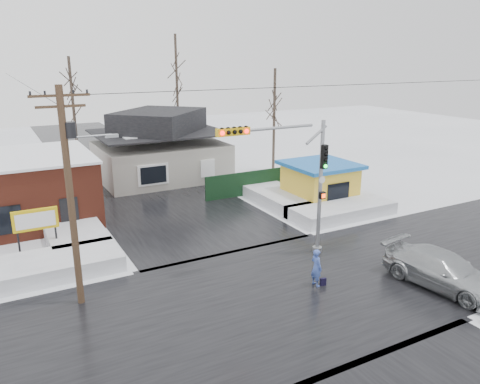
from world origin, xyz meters
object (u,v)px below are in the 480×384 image
traffic_signal (296,173)px  utility_pole (71,186)px  marquee_sign (35,221)px  car (443,271)px  kiosk (320,183)px  pedestrian (316,268)px

traffic_signal → utility_pole: (-10.36, 0.53, 0.57)m
marquee_sign → car: size_ratio=0.47×
traffic_signal → kiosk: bearing=44.8°
traffic_signal → kiosk: size_ratio=1.52×
traffic_signal → marquee_sign: traffic_signal is taller
utility_pole → kiosk: 18.95m
utility_pole → kiosk: size_ratio=1.96×
utility_pole → pedestrian: 11.02m
traffic_signal → marquee_sign: 13.42m
marquee_sign → car: bearing=-38.3°
traffic_signal → car: size_ratio=1.28×
traffic_signal → car: (4.10, -5.73, -3.74)m
traffic_signal → pedestrian: 4.77m
utility_pole → marquee_sign: (-1.07, 5.99, -3.19)m
kiosk → pedestrian: bearing=-128.3°
marquee_sign → traffic_signal: bearing=-29.7°
kiosk → car: bearing=-103.1°
kiosk → utility_pole: bearing=-159.6°
utility_pole → pedestrian: bearing=-20.0°
kiosk → pedestrian: size_ratio=2.63×
marquee_sign → kiosk: 18.51m
traffic_signal → car: traffic_signal is taller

